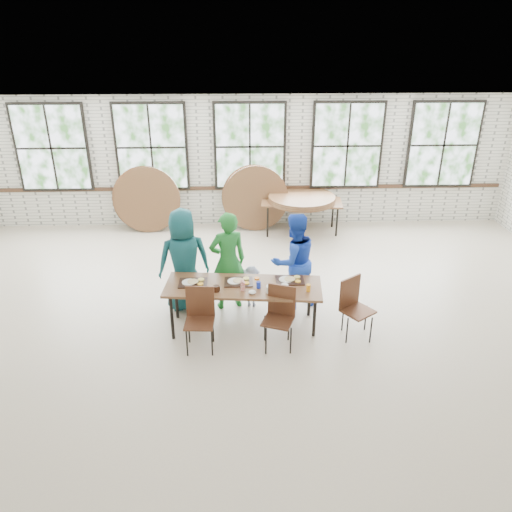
{
  "coord_description": "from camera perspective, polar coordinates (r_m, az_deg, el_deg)",
  "views": [
    {
      "loc": [
        -0.25,
        -6.74,
        4.41
      ],
      "look_at": [
        0.0,
        0.4,
        1.05
      ],
      "focal_mm": 35.0,
      "sensor_mm": 36.0,
      "label": 1
    }
  ],
  "objects": [
    {
      "name": "adult_blue",
      "position": [
        8.25,
        4.33,
        -0.58
      ],
      "size": [
        0.99,
        0.89,
        1.66
      ],
      "primitive_type": "imported",
      "rotation": [
        0.0,
        0.0,
        3.54
      ],
      "color": "blue",
      "rests_on": "ground"
    },
    {
      "name": "toddler",
      "position": [
        8.42,
        -0.52,
        -3.49
      ],
      "size": [
        0.52,
        0.35,
        0.74
      ],
      "primitive_type": "imported",
      "rotation": [
        0.0,
        0.0,
        2.97
      ],
      "color": "#14213F",
      "rests_on": "ground"
    },
    {
      "name": "dining_table",
      "position": [
        7.69,
        -1.48,
        -3.73
      ],
      "size": [
        2.46,
        1.01,
        0.74
      ],
      "rotation": [
        0.0,
        0.0,
        -0.09
      ],
      "color": "brown",
      "rests_on": "ground"
    },
    {
      "name": "tabletop_clutter",
      "position": [
        7.64,
        -0.6,
        -3.28
      ],
      "size": [
        2.0,
        0.6,
        0.11
      ],
      "color": "black",
      "rests_on": "dining_table"
    },
    {
      "name": "room",
      "position": [
        11.47,
        -0.71,
        12.19
      ],
      "size": [
        12.0,
        12.0,
        12.0
      ],
      "color": "beige",
      "rests_on": "ground"
    },
    {
      "name": "round_tops_stacked",
      "position": [
        11.33,
        5.24,
        6.54
      ],
      "size": [
        1.5,
        1.5,
        0.13
      ],
      "color": "brown",
      "rests_on": "storage_table"
    },
    {
      "name": "storage_table",
      "position": [
        11.37,
        5.22,
        5.98
      ],
      "size": [
        1.86,
        0.9,
        0.74
      ],
      "rotation": [
        0.0,
        0.0,
        -0.08
      ],
      "color": "brown",
      "rests_on": "ground"
    },
    {
      "name": "adult_green",
      "position": [
        8.2,
        -3.24,
        -0.59
      ],
      "size": [
        0.71,
        0.56,
        1.7
      ],
      "primitive_type": "imported",
      "rotation": [
        0.0,
        0.0,
        3.42
      ],
      "color": "#1E7129",
      "rests_on": "ground"
    },
    {
      "name": "adult_teal",
      "position": [
        8.24,
        -8.22,
        -0.49
      ],
      "size": [
        0.96,
        0.74,
        1.75
      ],
      "primitive_type": "imported",
      "rotation": [
        0.0,
        0.0,
        3.38
      ],
      "color": "#174B58",
      "rests_on": "ground"
    },
    {
      "name": "chair_near_left",
      "position": [
        7.37,
        -6.42,
        -6.5
      ],
      "size": [
        0.44,
        0.43,
        0.95
      ],
      "rotation": [
        0.0,
        0.0,
        -0.06
      ],
      "color": "#4B2919",
      "rests_on": "ground"
    },
    {
      "name": "chair_near_right",
      "position": [
        7.37,
        2.74,
        -6.35
      ],
      "size": [
        0.54,
        0.53,
        0.95
      ],
      "rotation": [
        0.0,
        0.0,
        -0.36
      ],
      "color": "#4B2919",
      "rests_on": "ground"
    },
    {
      "name": "round_tops_leaning",
      "position": [
        11.55,
        -6.33,
        6.5
      ],
      "size": [
        4.03,
        0.43,
        1.5
      ],
      "color": "brown",
      "rests_on": "ground"
    },
    {
      "name": "chair_spare",
      "position": [
        7.72,
        11.09,
        -5.24
      ],
      "size": [
        0.58,
        0.57,
        0.95
      ],
      "rotation": [
        0.0,
        0.0,
        0.63
      ],
      "color": "#4B2919",
      "rests_on": "ground"
    }
  ]
}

